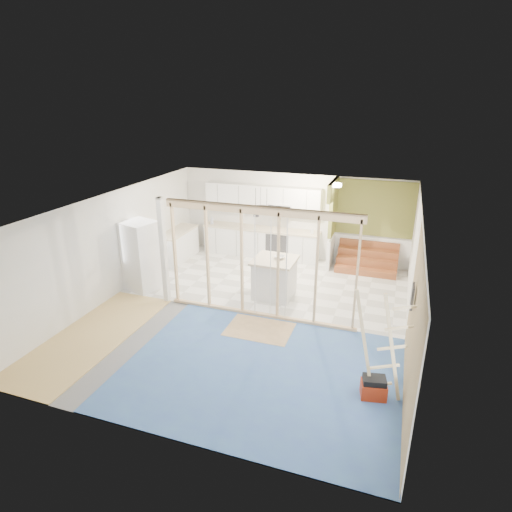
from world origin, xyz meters
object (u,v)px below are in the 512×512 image
(fridge, at_px, (141,256))
(island, at_px, (274,278))
(toolbox, at_px, (374,388))
(ladder, at_px, (382,347))

(fridge, xyz_separation_m, island, (3.36, 0.65, -0.41))
(fridge, xyz_separation_m, toolbox, (6.04, -2.51, -0.72))
(island, xyz_separation_m, ladder, (2.73, -3.15, 0.49))
(fridge, relative_size, island, 1.74)
(island, distance_m, ladder, 4.20)
(fridge, relative_size, toolbox, 3.87)
(toolbox, bearing_deg, ladder, -5.21)
(island, bearing_deg, ladder, -48.41)
(fridge, bearing_deg, ladder, -6.53)
(fridge, xyz_separation_m, ladder, (6.09, -2.50, 0.09))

